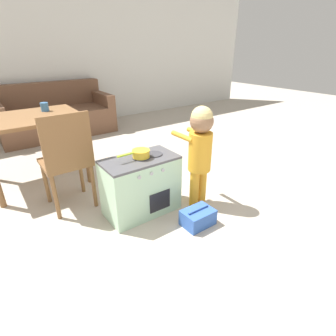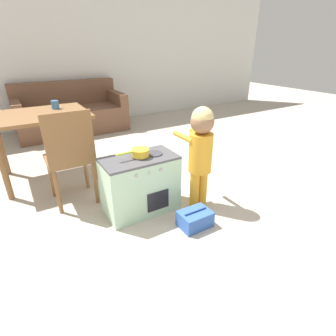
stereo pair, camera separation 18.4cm
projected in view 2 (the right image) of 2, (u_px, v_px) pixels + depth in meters
The scene contains 10 objects.
ground_plane at pixel (169, 264), 1.83m from camera, with size 16.00×16.00×0.00m, color #B2A899.
wall_back at pixel (45, 51), 4.40m from camera, with size 10.00×0.06×2.60m.
play_kitchen at pixel (140, 184), 2.32m from camera, with size 0.64×0.36×0.53m.
toy_pot at pixel (140, 152), 2.20m from camera, with size 0.29×0.15×0.06m.
child_figure at pixel (201, 145), 2.25m from camera, with size 0.23×0.38×0.94m.
toy_basket at pixel (195, 219), 2.19m from camera, with size 0.26×0.19×0.16m.
dining_table at pixel (41, 124), 2.79m from camera, with size 0.97×0.78×0.73m.
dining_chair_near at pixel (70, 156), 2.33m from camera, with size 0.40×0.40×0.91m.
couch at pixel (71, 114), 4.55m from camera, with size 1.76×0.88×0.82m.
cup_on_table at pixel (55, 105), 2.92m from camera, with size 0.08×0.08×0.09m.
Camera 2 is at (-0.71, -1.16, 1.39)m, focal length 28.00 mm.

